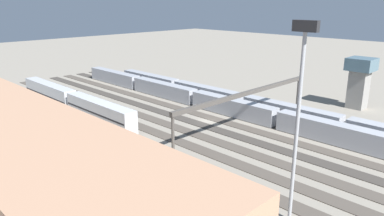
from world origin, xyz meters
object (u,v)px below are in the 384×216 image
Objects in this scene: train_on_track_2 at (232,107)px; train_on_track_7 at (72,102)px; light_mast_1 at (300,98)px; maintenance_shed at (16,172)px; train_on_track_1 at (245,103)px; signal_gantry at (248,96)px; control_tower at (360,79)px.

train_on_track_7 reaches higher than train_on_track_2.
light_mast_1 reaches higher than maintenance_shed.
train_on_track_2 and train_on_track_1 have the same top height.
signal_gantry is at bearing -43.13° from light_mast_1.
signal_gantry reaches higher than train_on_track_2.
maintenance_shed is (-9.18, 50.99, 4.57)m from train_on_track_2.
control_tower reaches higher than train_on_track_7.
train_on_track_1 is 16.85m from signal_gantry.
train_on_track_1 is 56.94m from maintenance_shed.
train_on_track_7 is 45.72m from maintenance_shed.
train_on_track_7 is (28.23, 25.00, 0.60)m from train_on_track_2.
control_tower is at bearing -96.32° from maintenance_shed.
train_on_track_7 is at bearing 46.91° from train_on_track_1.
train_on_track_2 is 52.01m from maintenance_shed.
light_mast_1 reaches higher than train_on_track_1.
signal_gantry reaches higher than train_on_track_7.
train_on_track_7 is 3.80× the size of control_tower.
signal_gantry is at bearing 127.97° from train_on_track_1.
train_on_track_1 is at bearing -46.20° from light_mast_1.
light_mast_1 is at bearing -134.22° from maintenance_shed.
signal_gantry is at bearing -90.54° from maintenance_shed.
train_on_track_2 is 37.71m from train_on_track_7.
control_tower is (-46.01, -51.71, 4.69)m from train_on_track_7.
light_mast_1 is 1.90× the size of control_tower.
control_tower reaches higher than train_on_track_2.
light_mast_1 is at bearing 136.87° from signal_gantry.
maintenance_shed is (0.41, 43.49, -1.14)m from signal_gantry.
maintenance_shed is at bearing 99.47° from train_on_track_1.
train_on_track_1 is 1.59× the size of maintenance_shed.
train_on_track_2 is 1.25× the size of train_on_track_1.
train_on_track_7 is 0.79× the size of maintenance_shed.
signal_gantry is at bearing 76.54° from control_tower.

